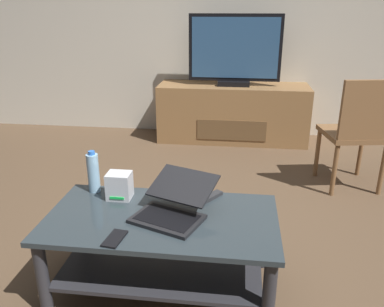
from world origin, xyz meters
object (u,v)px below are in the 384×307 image
object	(u,v)px
tv_remote	(211,197)
water_bottle_near	(93,172)
coffee_table	(162,239)
cell_phone	(115,239)
media_cabinet	(233,113)
television	(235,52)
laptop	(174,205)
dining_chair	(358,129)
router_box	(119,186)

from	to	relation	value
tv_remote	water_bottle_near	bearing A→B (deg)	-145.76
coffee_table	cell_phone	bearing A→B (deg)	-126.41
media_cabinet	cell_phone	bearing A→B (deg)	-99.31
media_cabinet	television	xyz separation A→B (m)	(0.00, -0.02, 0.65)
coffee_table	tv_remote	distance (m)	0.35
laptop	cell_phone	size ratio (longest dim) A/B	3.36
laptop	coffee_table	bearing A→B (deg)	-157.28
coffee_table	water_bottle_near	xyz separation A→B (m)	(-0.43, 0.24, 0.25)
water_bottle_near	cell_phone	size ratio (longest dim) A/B	1.71
television	cell_phone	xyz separation A→B (m)	(-0.45, -2.73, -0.53)
dining_chair	cell_phone	distance (m)	2.16
dining_chair	tv_remote	bearing A→B (deg)	-132.54
media_cabinet	router_box	size ratio (longest dim) A/B	11.10
coffee_table	router_box	xyz separation A→B (m)	(-0.26, 0.17, 0.21)
media_cabinet	router_box	distance (m)	2.43
television	dining_chair	distance (m)	1.57
dining_chair	cell_phone	bearing A→B (deg)	-132.15
media_cabinet	dining_chair	world-z (taller)	dining_chair
television	router_box	xyz separation A→B (m)	(-0.55, -2.33, -0.46)
television	laptop	xyz separation A→B (m)	(-0.23, -2.48, -0.47)
media_cabinet	tv_remote	world-z (taller)	media_cabinet
router_box	water_bottle_near	bearing A→B (deg)	158.98
media_cabinet	laptop	distance (m)	2.52
water_bottle_near	television	bearing A→B (deg)	72.58
cell_phone	laptop	bearing A→B (deg)	55.96
laptop	tv_remote	size ratio (longest dim) A/B	2.94
dining_chair	router_box	world-z (taller)	dining_chair
dining_chair	tv_remote	distance (m)	1.56
dining_chair	router_box	xyz separation A→B (m)	(-1.54, -1.20, -0.01)
media_cabinet	water_bottle_near	xyz separation A→B (m)	(-0.71, -2.29, 0.24)
router_box	water_bottle_near	xyz separation A→B (m)	(-0.17, 0.06, 0.04)
laptop	water_bottle_near	xyz separation A→B (m)	(-0.49, 0.21, 0.06)
television	media_cabinet	bearing A→B (deg)	90.00
coffee_table	water_bottle_near	bearing A→B (deg)	151.23
water_bottle_near	cell_phone	world-z (taller)	water_bottle_near
laptop	television	bearing A→B (deg)	84.79
coffee_table	laptop	distance (m)	0.20
coffee_table	tv_remote	bearing A→B (deg)	44.68
television	tv_remote	size ratio (longest dim) A/B	5.97
coffee_table	television	bearing A→B (deg)	83.53
water_bottle_near	cell_phone	distance (m)	0.54
coffee_table	television	distance (m)	2.61
cell_phone	water_bottle_near	bearing A→B (deg)	127.37
laptop	water_bottle_near	bearing A→B (deg)	156.57
television	router_box	bearing A→B (deg)	-103.19
dining_chair	router_box	size ratio (longest dim) A/B	6.33
cell_phone	dining_chair	bearing A→B (deg)	55.72
laptop	router_box	world-z (taller)	laptop
router_box	cell_phone	world-z (taller)	router_box
dining_chair	media_cabinet	bearing A→B (deg)	130.69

